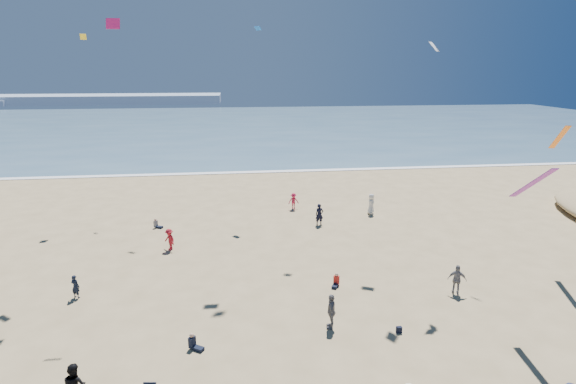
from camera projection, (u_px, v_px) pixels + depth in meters
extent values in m
cube|color=#476B84|center=(235.00, 125.00, 106.30)|extent=(220.00, 100.00, 0.06)
cube|color=white|center=(238.00, 173.00, 58.48)|extent=(220.00, 1.20, 0.08)
cube|color=#7A8EA8|center=(74.00, 99.00, 170.54)|extent=(110.00, 20.00, 3.20)
imported|color=black|center=(75.00, 287.00, 26.55)|extent=(0.63, 0.53, 1.47)
imported|color=slate|center=(331.00, 311.00, 23.44)|extent=(0.68, 1.20, 1.93)
imported|color=black|center=(319.00, 215.00, 38.86)|extent=(0.72, 0.50, 1.89)
imported|color=#C51C3E|center=(294.00, 201.00, 43.37)|extent=(1.06, 0.66, 1.58)
imported|color=maroon|center=(170.00, 239.00, 33.59)|extent=(1.16, 1.20, 1.65)
imported|color=gray|center=(457.00, 280.00, 27.02)|extent=(1.17, 0.85, 1.84)
imported|color=silver|center=(371.00, 204.00, 41.81)|extent=(0.72, 1.01, 1.94)
cube|color=black|center=(399.00, 330.00, 23.18)|extent=(0.28, 0.18, 0.34)
cube|color=#DC1D6D|center=(113.00, 24.00, 24.78)|extent=(0.75, 0.23, 0.59)
cube|color=white|center=(434.00, 47.00, 26.72)|extent=(0.77, 0.77, 0.55)
cube|color=yellow|center=(83.00, 37.00, 39.14)|extent=(0.58, 0.44, 0.48)
cube|color=blue|center=(258.00, 28.00, 40.31)|extent=(0.67, 0.71, 0.34)
cube|color=purple|center=(532.00, 184.00, 21.79)|extent=(0.35, 3.14, 2.21)
cube|color=orange|center=(559.00, 137.00, 29.25)|extent=(0.35, 2.64, 1.87)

